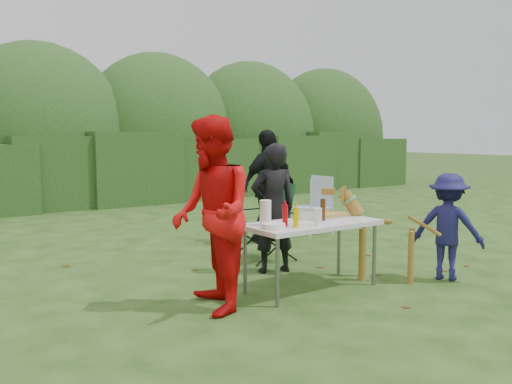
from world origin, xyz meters
TOP-DOWN VIEW (x-y plane):
  - ground at (0.00, 0.00)m, footprint 80.00×80.00m
  - hedge_row at (0.00, 8.00)m, footprint 22.00×1.40m
  - shrub_backdrop at (0.00, 9.60)m, footprint 20.00×2.60m
  - folding_table at (0.37, -0.28)m, footprint 1.50×0.70m
  - person_cook at (0.48, 0.56)m, footprint 0.65×0.51m
  - person_red_jacket at (-0.88, -0.29)m, footprint 0.94×1.07m
  - person_black_puffy at (1.58, 2.12)m, footprint 1.07×0.52m
  - child at (1.93, -0.88)m, footprint 0.76×0.92m
  - dog at (1.32, -0.49)m, footprint 1.02×1.13m
  - camping_chair at (0.77, 1.14)m, footprint 0.70×0.70m
  - lawn_chair at (2.54, 2.22)m, footprint 0.60×0.60m
  - food_tray at (0.73, -0.14)m, footprint 0.45×0.30m
  - focaccia_bread at (0.73, -0.14)m, footprint 0.40×0.26m
  - mustard_bottle at (0.02, -0.44)m, footprint 0.06×0.06m
  - ketchup_bottle at (-0.04, -0.33)m, footprint 0.06×0.06m
  - beer_bottle at (0.52, -0.28)m, footprint 0.06×0.06m
  - paper_towel_roll at (-0.16, -0.16)m, footprint 0.12×0.12m
  - cup_stack at (0.28, -0.48)m, footprint 0.08×0.08m
  - pasta_bowl at (0.48, -0.09)m, footprint 0.26×0.26m
  - plate_stack at (-0.22, -0.37)m, footprint 0.24×0.24m

SIDE VIEW (x-z plane):
  - ground at x=0.00m, z-range 0.00..0.00m
  - lawn_chair at x=2.54m, z-range 0.00..0.99m
  - dog at x=1.32m, z-range 0.00..1.04m
  - camping_chair at x=0.77m, z-range 0.00..1.05m
  - child at x=1.93m, z-range 0.00..1.23m
  - folding_table at x=0.37m, z-range 0.32..1.06m
  - food_tray at x=0.73m, z-range 0.74..0.76m
  - plate_stack at x=-0.22m, z-range 0.74..0.79m
  - focaccia_bread at x=0.73m, z-range 0.76..0.80m
  - person_cook at x=0.48m, z-range 0.00..1.57m
  - pasta_bowl at x=0.48m, z-range 0.74..0.84m
  - cup_stack at x=0.28m, z-range 0.74..0.92m
  - mustard_bottle at x=0.02m, z-range 0.74..0.94m
  - hedge_row at x=0.00m, z-range 0.00..1.70m
  - ketchup_bottle at x=-0.04m, z-range 0.74..0.96m
  - beer_bottle at x=0.52m, z-range 0.74..0.98m
  - paper_towel_roll at x=-0.16m, z-range 0.74..1.00m
  - person_black_puffy at x=1.58m, z-range 0.00..1.76m
  - person_red_jacket at x=-0.88m, z-range 0.00..1.86m
  - shrub_backdrop at x=0.00m, z-range 0.00..3.20m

